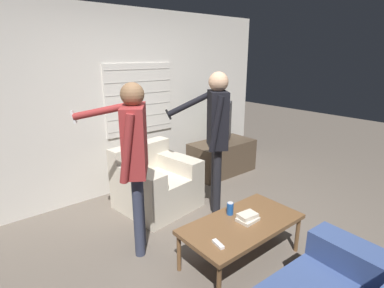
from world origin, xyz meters
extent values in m
plane|color=#665B51|center=(0.00, 0.00, 0.00)|extent=(16.00, 16.00, 0.00)
cube|color=silver|center=(0.00, 2.03, 1.27)|extent=(5.20, 0.06, 2.55)
cube|color=silver|center=(0.29, 1.99, 1.32)|extent=(1.07, 0.02, 1.01)
cube|color=#A4A099|center=(0.29, 1.98, 0.90)|extent=(1.04, 0.00, 0.01)
cube|color=#A4A099|center=(0.29, 1.98, 1.07)|extent=(1.04, 0.00, 0.01)
cube|color=#A4A099|center=(0.29, 1.98, 1.24)|extent=(1.04, 0.00, 0.01)
cube|color=#A4A099|center=(0.29, 1.98, 1.40)|extent=(1.04, 0.00, 0.01)
cube|color=#A4A099|center=(0.29, 1.98, 1.57)|extent=(1.04, 0.00, 0.01)
cube|color=#A4A099|center=(0.29, 1.98, 1.74)|extent=(1.04, 0.00, 0.01)
cube|color=#384C7F|center=(0.20, -1.27, 0.54)|extent=(0.28, 0.87, 0.20)
cube|color=beige|center=(0.06, 1.23, 0.22)|extent=(1.00, 0.98, 0.44)
cube|color=beige|center=(0.01, 1.56, 0.62)|extent=(0.91, 0.32, 0.37)
cube|color=beige|center=(0.38, 1.28, 0.54)|extent=(0.36, 0.89, 0.20)
cube|color=beige|center=(-0.26, 1.18, 0.54)|extent=(0.36, 0.89, 0.20)
cube|color=brown|center=(0.09, -0.20, 0.40)|extent=(1.18, 0.61, 0.04)
cylinder|color=brown|center=(-0.46, 0.07, 0.19)|extent=(0.04, 0.04, 0.38)
cylinder|color=brown|center=(0.64, 0.07, 0.19)|extent=(0.04, 0.04, 0.38)
cylinder|color=brown|center=(-0.46, -0.46, 0.19)|extent=(0.04, 0.04, 0.38)
cylinder|color=brown|center=(0.64, -0.46, 0.19)|extent=(0.04, 0.04, 0.38)
cube|color=#4C3D2D|center=(1.57, 1.56, 0.27)|extent=(1.10, 0.57, 0.54)
cube|color=#2D2D33|center=(1.57, 1.56, 0.86)|extent=(0.71, 0.61, 0.64)
cube|color=#3D4738|center=(1.50, 1.65, 0.86)|extent=(0.51, 0.40, 0.52)
cylinder|color=#33384C|center=(-0.63, 0.50, 0.43)|extent=(0.10, 0.10, 0.86)
cylinder|color=#33384C|center=(-0.54, 0.64, 0.43)|extent=(0.10, 0.10, 0.86)
cube|color=maroon|center=(-0.58, 0.57, 1.18)|extent=(0.42, 0.49, 0.65)
sphere|color=#846042|center=(-0.58, 0.57, 1.60)|extent=(0.21, 0.21, 0.21)
cylinder|color=maroon|center=(-0.76, 0.39, 1.17)|extent=(0.17, 0.15, 0.62)
cylinder|color=maroon|center=(-0.69, 0.95, 1.42)|extent=(0.55, 0.40, 0.19)
cube|color=white|center=(-0.94, 1.11, 1.36)|extent=(0.06, 0.06, 0.13)
cylinder|color=black|center=(0.50, 0.58, 0.44)|extent=(0.10, 0.10, 0.88)
cylinder|color=black|center=(0.57, 0.69, 0.44)|extent=(0.10, 0.10, 0.88)
cube|color=black|center=(0.54, 0.63, 1.21)|extent=(0.37, 0.42, 0.66)
sphere|color=tan|center=(0.54, 0.63, 1.65)|extent=(0.23, 0.23, 0.23)
cylinder|color=black|center=(0.38, 0.49, 1.20)|extent=(0.17, 0.15, 0.63)
cylinder|color=black|center=(0.42, 0.96, 1.38)|extent=(0.53, 0.39, 0.33)
cube|color=black|center=(0.18, 1.12, 1.24)|extent=(0.09, 0.08, 0.13)
cube|color=beige|center=(0.15, -0.21, 0.44)|extent=(0.20, 0.16, 0.03)
cube|color=beige|center=(0.15, -0.20, 0.47)|extent=(0.19, 0.14, 0.04)
cylinder|color=#194C9E|center=(0.11, -0.02, 0.48)|extent=(0.07, 0.07, 0.12)
cylinder|color=silver|center=(0.11, -0.02, 0.55)|extent=(0.06, 0.06, 0.00)
cube|color=white|center=(-0.34, -0.31, 0.43)|extent=(0.06, 0.13, 0.02)
camera|label=1|loc=(-1.85, -1.83, 1.94)|focal=28.00mm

